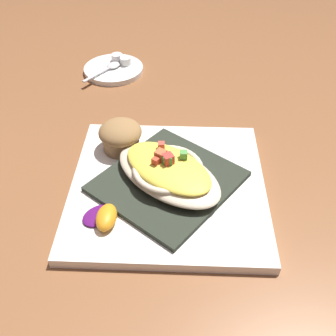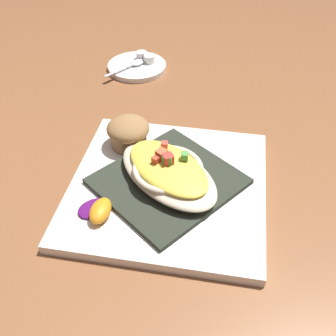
% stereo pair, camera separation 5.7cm
% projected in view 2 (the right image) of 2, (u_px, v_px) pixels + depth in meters
% --- Properties ---
extents(ground_plane, '(2.60, 2.60, 0.00)m').
position_uv_depth(ground_plane, '(168.00, 190.00, 0.60)').
color(ground_plane, brown).
extents(square_plate, '(0.32, 0.32, 0.02)m').
position_uv_depth(square_plate, '(168.00, 187.00, 0.60)').
color(square_plate, white).
rests_on(square_plate, ground_plane).
extents(folded_napkin, '(0.25, 0.25, 0.01)m').
position_uv_depth(folded_napkin, '(168.00, 181.00, 0.59)').
color(folded_napkin, '#293025').
rests_on(folded_napkin, square_plate).
extents(gratin_dish, '(0.20, 0.19, 0.05)m').
position_uv_depth(gratin_dish, '(168.00, 171.00, 0.58)').
color(gratin_dish, beige).
rests_on(gratin_dish, folded_napkin).
extents(muffin, '(0.07, 0.07, 0.05)m').
position_uv_depth(muffin, '(128.00, 132.00, 0.64)').
color(muffin, olive).
rests_on(muffin, square_plate).
extents(orange_garnish, '(0.06, 0.06, 0.02)m').
position_uv_depth(orange_garnish, '(99.00, 210.00, 0.54)').
color(orange_garnish, '#52125D').
rests_on(orange_garnish, square_plate).
extents(creamer_saucer, '(0.13, 0.13, 0.01)m').
position_uv_depth(creamer_saucer, '(137.00, 67.00, 0.88)').
color(creamer_saucer, white).
rests_on(creamer_saucer, ground_plane).
extents(spoon, '(0.09, 0.08, 0.01)m').
position_uv_depth(spoon, '(134.00, 64.00, 0.87)').
color(spoon, silver).
rests_on(spoon, creamer_saucer).
extents(creamer_cup_0, '(0.02, 0.02, 0.02)m').
position_uv_depth(creamer_cup_0, '(149.00, 59.00, 0.87)').
color(creamer_cup_0, white).
rests_on(creamer_cup_0, creamer_saucer).
extents(creamer_cup_1, '(0.02, 0.02, 0.02)m').
position_uv_depth(creamer_cup_1, '(142.00, 55.00, 0.89)').
color(creamer_cup_1, white).
rests_on(creamer_cup_1, creamer_saucer).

